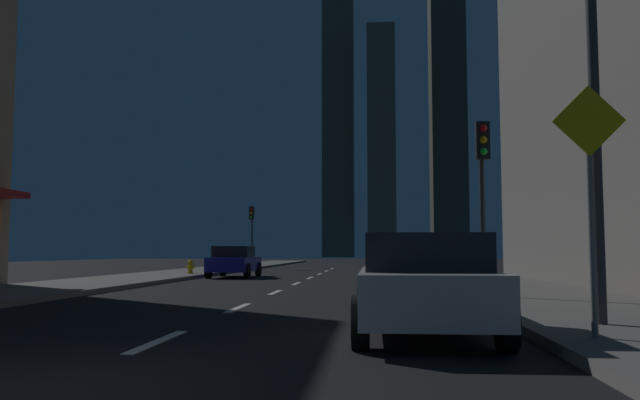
# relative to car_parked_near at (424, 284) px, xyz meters

# --- Properties ---
(ground_plane) EXTENTS (78.00, 136.00, 0.10)m
(ground_plane) POSITION_rel_car_parked_near_xyz_m (-3.60, 27.95, -0.79)
(ground_plane) COLOR black
(sidewalk_right) EXTENTS (4.00, 76.00, 0.15)m
(sidewalk_right) POSITION_rel_car_parked_near_xyz_m (3.40, 27.95, -0.67)
(sidewalk_right) COLOR #605E59
(sidewalk_right) RESTS_ON ground
(sidewalk_left) EXTENTS (4.00, 76.00, 0.15)m
(sidewalk_left) POSITION_rel_car_parked_near_xyz_m (-10.60, 27.95, -0.67)
(sidewalk_left) COLOR #605E59
(sidewalk_left) RESTS_ON ground
(lane_marking_center) EXTENTS (0.16, 43.80, 0.01)m
(lane_marking_center) POSITION_rel_car_parked_near_xyz_m (-3.60, 14.75, -0.73)
(lane_marking_center) COLOR silver
(lane_marking_center) RESTS_ON ground
(skyscraper_distant_tall) EXTENTS (6.36, 8.97, 71.18)m
(skyscraper_distant_tall) POSITION_rel_car_parked_near_xyz_m (-7.92, 125.38, 34.85)
(skyscraper_distant_tall) COLOR #534F3E
(skyscraper_distant_tall) RESTS_ON ground
(skyscraper_distant_mid) EXTENTS (5.49, 7.27, 45.80)m
(skyscraper_distant_mid) POSITION_rel_car_parked_near_xyz_m (0.92, 117.76, 22.16)
(skyscraper_distant_mid) COLOR #5E5946
(skyscraper_distant_mid) RESTS_ON ground
(skyscraper_distant_short) EXTENTS (7.61, 8.85, 78.45)m
(skyscraper_distant_short) POSITION_rel_car_parked_near_xyz_m (15.98, 135.19, 38.48)
(skyscraper_distant_short) COLOR #444033
(skyscraper_distant_short) RESTS_ON ground
(car_parked_near) EXTENTS (1.98, 4.24, 1.45)m
(car_parked_near) POSITION_rel_car_parked_near_xyz_m (0.00, 0.00, 0.00)
(car_parked_near) COLOR silver
(car_parked_near) RESTS_ON ground
(car_parked_far) EXTENTS (1.98, 4.24, 1.45)m
(car_parked_far) POSITION_rel_car_parked_near_xyz_m (-7.20, 20.49, 0.00)
(car_parked_far) COLOR navy
(car_parked_far) RESTS_ON ground
(fire_hydrant_far_left) EXTENTS (0.42, 0.30, 0.65)m
(fire_hydrant_far_left) POSITION_rel_car_parked_near_xyz_m (-9.50, 21.22, -0.29)
(fire_hydrant_far_left) COLOR gold
(fire_hydrant_far_left) RESTS_ON sidewalk_left
(traffic_light_near_right) EXTENTS (0.32, 0.48, 4.20)m
(traffic_light_near_right) POSITION_rel_car_parked_near_xyz_m (1.90, 6.23, 2.45)
(traffic_light_near_right) COLOR #2D2D2D
(traffic_light_near_right) RESTS_ON sidewalk_right
(traffic_light_far_left) EXTENTS (0.32, 0.48, 4.20)m
(traffic_light_far_left) POSITION_rel_car_parked_near_xyz_m (-9.10, 34.73, 2.45)
(traffic_light_far_left) COLOR #2D2D2D
(traffic_light_far_left) RESTS_ON sidewalk_left
(pedestrian_crossing_sign) EXTENTS (0.91, 0.08, 3.15)m
(pedestrian_crossing_sign) POSITION_rel_car_parked_near_xyz_m (2.00, -1.11, 1.28)
(pedestrian_crossing_sign) COLOR slate
(pedestrian_crossing_sign) RESTS_ON sidewalk_right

